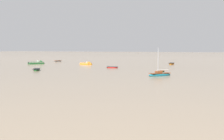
{
  "coord_description": "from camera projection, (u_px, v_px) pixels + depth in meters",
  "views": [
    {
      "loc": [
        33.34,
        -16.73,
        5.25
      ],
      "look_at": [
        2.96,
        40.93,
        0.26
      ],
      "focal_mm": 44.99,
      "sensor_mm": 36.0,
      "label": 1
    }
  ],
  "objects": [
    {
      "name": "rowboat_moored_0",
      "position": [
        162.0,
        71.0,
        63.84
      ],
      "size": [
        1.72,
        3.06,
        0.46
      ],
      "rotation": [
        0.0,
        0.0,
        1.84
      ],
      "color": "#23602D",
      "rests_on": "ground"
    },
    {
      "name": "rowboat_moored_1",
      "position": [
        58.0,
        61.0,
        113.37
      ],
      "size": [
        1.63,
        4.15,
        0.64
      ],
      "rotation": [
        0.0,
        0.0,
        4.65
      ],
      "color": "gray",
      "rests_on": "ground"
    },
    {
      "name": "rowboat_moored_2",
      "position": [
        37.0,
        70.0,
        67.3
      ],
      "size": [
        3.53,
        4.22,
        0.66
      ],
      "rotation": [
        0.0,
        0.0,
        5.32
      ],
      "color": "#23602D",
      "rests_on": "ground"
    },
    {
      "name": "rowboat_moored_4",
      "position": [
        172.0,
        64.0,
        93.44
      ],
      "size": [
        1.8,
        4.41,
        0.68
      ],
      "rotation": [
        0.0,
        0.0,
        1.65
      ],
      "color": "orange",
      "rests_on": "ground"
    },
    {
      "name": "sailboat_moored_0",
      "position": [
        160.0,
        75.0,
        54.02
      ],
      "size": [
        4.14,
        5.08,
        5.68
      ],
      "rotation": [
        0.0,
        0.0,
        4.12
      ],
      "color": "#197084",
      "rests_on": "ground"
    },
    {
      "name": "motorboat_moored_1",
      "position": [
        38.0,
        63.0,
        95.65
      ],
      "size": [
        4.15,
        6.12,
        1.99
      ],
      "rotation": [
        0.0,
        0.0,
        1.16
      ],
      "color": "#23602D",
      "rests_on": "ground"
    },
    {
      "name": "rowboat_moored_8",
      "position": [
        112.0,
        67.0,
        76.21
      ],
      "size": [
        3.41,
        1.67,
        0.52
      ],
      "rotation": [
        0.0,
        0.0,
        3.32
      ],
      "color": "red",
      "rests_on": "ground"
    },
    {
      "name": "motorboat_moored_2",
      "position": [
        87.0,
        64.0,
        91.82
      ],
      "size": [
        5.04,
        2.74,
        1.64
      ],
      "rotation": [
        0.0,
        0.0,
        6.05
      ],
      "color": "orange",
      "rests_on": "ground"
    }
  ]
}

